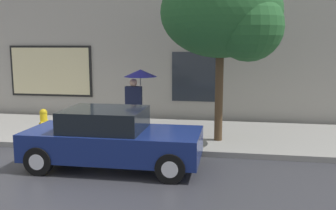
# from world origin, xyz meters

# --- Properties ---
(ground_plane) EXTENTS (60.00, 60.00, 0.00)m
(ground_plane) POSITION_xyz_m (0.00, 0.00, 0.00)
(ground_plane) COLOR #333338
(sidewalk) EXTENTS (20.00, 4.00, 0.15)m
(sidewalk) POSITION_xyz_m (0.00, 3.00, 0.07)
(sidewalk) COLOR gray
(sidewalk) RESTS_ON ground
(building_facade) EXTENTS (20.00, 0.67, 7.00)m
(building_facade) POSITION_xyz_m (-0.02, 5.50, 3.48)
(building_facade) COLOR #9E998E
(building_facade) RESTS_ON ground
(parked_car) EXTENTS (4.05, 1.80, 1.38)m
(parked_car) POSITION_xyz_m (1.13, -0.15, 0.68)
(parked_car) COLOR navy
(parked_car) RESTS_ON ground
(fire_hydrant) EXTENTS (0.30, 0.44, 0.78)m
(fire_hydrant) POSITION_xyz_m (-1.76, 2.08, 0.53)
(fire_hydrant) COLOR yellow
(fire_hydrant) RESTS_ON sidewalk
(pedestrian_with_umbrella) EXTENTS (1.01, 1.01, 1.97)m
(pedestrian_with_umbrella) POSITION_xyz_m (1.06, 2.70, 1.72)
(pedestrian_with_umbrella) COLOR black
(pedestrian_with_umbrella) RESTS_ON sidewalk
(street_tree) EXTENTS (3.32, 2.82, 4.83)m
(street_tree) POSITION_xyz_m (3.67, 2.15, 3.64)
(street_tree) COLOR #4C3823
(street_tree) RESTS_ON sidewalk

